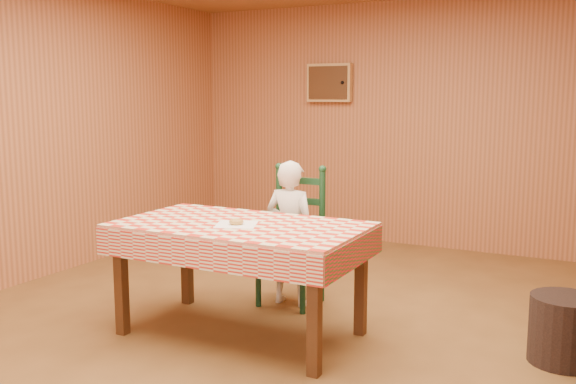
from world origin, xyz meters
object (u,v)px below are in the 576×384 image
object	(u,v)px
dining_table	(240,235)
seated_child	(290,233)
storage_bin	(564,330)
ladder_chair	(294,239)

from	to	relation	value
dining_table	seated_child	world-z (taller)	seated_child
seated_child	storage_bin	size ratio (longest dim) A/B	2.71
ladder_chair	seated_child	world-z (taller)	seated_child
seated_child	storage_bin	distance (m)	2.03
dining_table	ladder_chair	world-z (taller)	ladder_chair
ladder_chair	seated_child	bearing A→B (deg)	-90.00
dining_table	seated_child	bearing A→B (deg)	90.00
ladder_chair	seated_child	xyz separation A→B (m)	(0.00, -0.06, 0.06)
dining_table	storage_bin	world-z (taller)	dining_table
seated_child	ladder_chair	bearing A→B (deg)	-90.00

